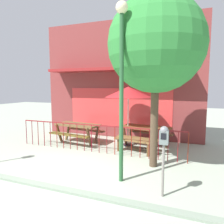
{
  "coord_description": "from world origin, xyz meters",
  "views": [
    {
      "loc": [
        3.14,
        -4.41,
        2.28
      ],
      "look_at": [
        0.47,
        2.48,
        1.39
      ],
      "focal_mm": 34.1,
      "sensor_mm": 36.0,
      "label": 1
    }
  ],
  "objects_px": {
    "patio_umbrella": "(128,92)",
    "street_lamp": "(122,68)",
    "street_tree": "(156,45)",
    "parking_meter_far": "(164,143)",
    "picnic_table_right": "(146,131)",
    "picnic_table_left": "(78,128)",
    "patio_bench": "(134,143)"
  },
  "relations": [
    {
      "from": "patio_bench",
      "to": "street_tree",
      "type": "distance_m",
      "value": 3.31
    },
    {
      "from": "picnic_table_right",
      "to": "street_tree",
      "type": "xyz_separation_m",
      "value": [
        0.63,
        -1.88,
        2.78
      ]
    },
    {
      "from": "patio_bench",
      "to": "street_tree",
      "type": "height_order",
      "value": "street_tree"
    },
    {
      "from": "picnic_table_right",
      "to": "patio_umbrella",
      "type": "distance_m",
      "value": 1.6
    },
    {
      "from": "picnic_table_right",
      "to": "patio_bench",
      "type": "distance_m",
      "value": 0.94
    },
    {
      "from": "patio_bench",
      "to": "street_lamp",
      "type": "relative_size",
      "value": 0.35
    },
    {
      "from": "street_tree",
      "to": "picnic_table_right",
      "type": "bearing_deg",
      "value": 108.54
    },
    {
      "from": "patio_umbrella",
      "to": "street_lamp",
      "type": "distance_m",
      "value": 3.23
    },
    {
      "from": "picnic_table_right",
      "to": "patio_umbrella",
      "type": "bearing_deg",
      "value": -176.05
    },
    {
      "from": "parking_meter_far",
      "to": "street_lamp",
      "type": "xyz_separation_m",
      "value": [
        -1.04,
        0.39,
        1.54
      ]
    },
    {
      "from": "picnic_table_left",
      "to": "street_tree",
      "type": "bearing_deg",
      "value": -23.66
    },
    {
      "from": "picnic_table_right",
      "to": "picnic_table_left",
      "type": "bearing_deg",
      "value": -171.12
    },
    {
      "from": "picnic_table_right",
      "to": "patio_bench",
      "type": "xyz_separation_m",
      "value": [
        -0.23,
        -0.88,
        -0.26
      ]
    },
    {
      "from": "patio_umbrella",
      "to": "street_tree",
      "type": "height_order",
      "value": "street_tree"
    },
    {
      "from": "street_tree",
      "to": "street_lamp",
      "type": "xyz_separation_m",
      "value": [
        -0.55,
        -1.24,
        -0.7
      ]
    },
    {
      "from": "patio_umbrella",
      "to": "parking_meter_far",
      "type": "height_order",
      "value": "patio_umbrella"
    },
    {
      "from": "parking_meter_far",
      "to": "patio_bench",
      "type": "bearing_deg",
      "value": 117.11
    },
    {
      "from": "picnic_table_right",
      "to": "parking_meter_far",
      "type": "bearing_deg",
      "value": -72.33
    },
    {
      "from": "street_tree",
      "to": "street_lamp",
      "type": "relative_size",
      "value": 1.14
    },
    {
      "from": "picnic_table_left",
      "to": "patio_umbrella",
      "type": "distance_m",
      "value": 2.5
    },
    {
      "from": "patio_umbrella",
      "to": "parking_meter_far",
      "type": "relative_size",
      "value": 1.53
    },
    {
      "from": "street_lamp",
      "to": "picnic_table_right",
      "type": "bearing_deg",
      "value": 91.38
    },
    {
      "from": "picnic_table_left",
      "to": "picnic_table_right",
      "type": "xyz_separation_m",
      "value": [
        2.7,
        0.42,
        0.0
      ]
    },
    {
      "from": "parking_meter_far",
      "to": "street_lamp",
      "type": "relative_size",
      "value": 0.36
    },
    {
      "from": "patio_umbrella",
      "to": "street_lamp",
      "type": "xyz_separation_m",
      "value": [
        0.77,
        -3.07,
        0.63
      ]
    },
    {
      "from": "picnic_table_right",
      "to": "street_tree",
      "type": "relative_size",
      "value": 0.41
    },
    {
      "from": "patio_umbrella",
      "to": "patio_bench",
      "type": "relative_size",
      "value": 1.58
    },
    {
      "from": "patio_umbrella",
      "to": "street_lamp",
      "type": "relative_size",
      "value": 0.55
    },
    {
      "from": "patio_umbrella",
      "to": "street_lamp",
      "type": "height_order",
      "value": "street_lamp"
    },
    {
      "from": "street_tree",
      "to": "patio_umbrella",
      "type": "bearing_deg",
      "value": 125.81
    },
    {
      "from": "parking_meter_far",
      "to": "picnic_table_left",
      "type": "bearing_deg",
      "value": 141.05
    },
    {
      "from": "picnic_table_left",
      "to": "street_tree",
      "type": "distance_m",
      "value": 4.57
    }
  ]
}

